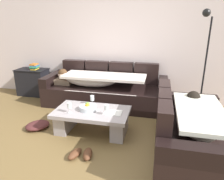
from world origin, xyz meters
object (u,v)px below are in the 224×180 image
wine_glass_near_left (69,106)px  open_magazine (113,113)px  side_cabinet (33,82)px  wine_glass_near_right (106,108)px  crumpled_garment (38,125)px  couch_near_window (190,133)px  fruit_bowl (88,107)px  couch_along_wall (103,90)px  coffee_table (92,118)px  pair_of_shoes (81,154)px  wine_glass_far_back (92,98)px  book_stack_on_cabinet (34,67)px  floor_lamp (204,57)px

wine_glass_near_left → open_magazine: wine_glass_near_left is taller
open_magazine → side_cabinet: side_cabinet is taller
wine_glass_near_right → crumpled_garment: (-1.21, -0.01, -0.44)m
couch_near_window → fruit_bowl: size_ratio=6.10×
wine_glass_near_left → open_magazine: size_ratio=0.59×
couch_along_wall → wine_glass_near_right: bearing=-72.7°
coffee_table → pair_of_shoes: bearing=-84.3°
wine_glass_near_right → pair_of_shoes: (-0.20, -0.58, -0.45)m
side_cabinet → wine_glass_far_back: bearing=-31.9°
book_stack_on_cabinet → pair_of_shoes: bearing=-47.1°
coffee_table → crumpled_garment: size_ratio=3.00×
open_magazine → floor_lamp: size_ratio=0.14×
fruit_bowl → pair_of_shoes: (0.13, -0.70, -0.37)m
couch_near_window → wine_glass_far_back: size_ratio=10.29×
fruit_bowl → couch_along_wall: bearing=93.4°
couch_near_window → wine_glass_near_right: 1.22m
coffee_table → wine_glass_near_left: bearing=-152.7°
open_magazine → couch_near_window: bearing=-15.0°
wine_glass_near_right → crumpled_garment: wine_glass_near_right is taller
couch_along_wall → wine_glass_far_back: 0.98m
couch_near_window → wine_glass_far_back: 1.63m
couch_near_window → wine_glass_near_left: (-1.78, 0.16, 0.16)m
coffee_table → wine_glass_far_back: wine_glass_far_back is taller
couch_near_window → floor_lamp: floor_lamp is taller
book_stack_on_cabinet → pair_of_shoes: (1.96, -2.11, -0.66)m
wine_glass_far_back → couch_along_wall: bearing=94.3°
wine_glass_far_back → side_cabinet: (-1.91, 1.19, -0.17)m
wine_glass_near_left → pair_of_shoes: bearing=-54.4°
couch_along_wall → crumpled_garment: bearing=-121.4°
couch_along_wall → crumpled_garment: couch_along_wall is taller
crumpled_garment → coffee_table: bearing=7.2°
couch_near_window → fruit_bowl: bearing=77.9°
wine_glass_far_back → open_magazine: size_ratio=0.59×
floor_lamp → pair_of_shoes: 2.80m
side_cabinet → couch_along_wall: bearing=-6.9°
coffee_table → couch_near_window: bearing=-12.2°
coffee_table → open_magazine: size_ratio=4.29×
couch_along_wall → side_cabinet: 1.85m
couch_near_window → side_cabinet: size_ratio=2.37×
couch_along_wall → coffee_table: 1.21m
wine_glass_far_back → pair_of_shoes: wine_glass_far_back is taller
couch_along_wall → crumpled_garment: (-0.80, -1.32, -0.27)m
open_magazine → floor_lamp: 2.05m
open_magazine → floor_lamp: floor_lamp is taller
fruit_bowl → wine_glass_far_back: size_ratio=1.69×
couch_near_window → floor_lamp: bearing=-12.3°
coffee_table → book_stack_on_cabinet: book_stack_on_cabinet is taller
couch_along_wall → couch_near_window: same height
wine_glass_near_right → crumpled_garment: size_ratio=0.42×
couch_near_window → book_stack_on_cabinet: couch_near_window is taller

